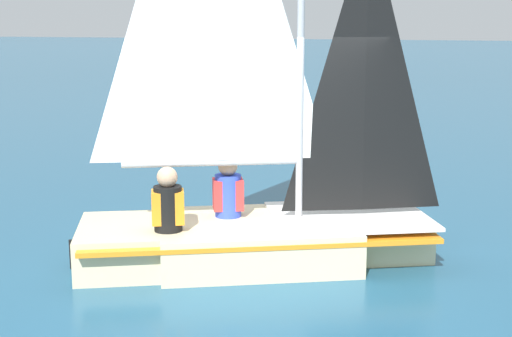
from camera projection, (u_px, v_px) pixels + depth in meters
ground_plane at (256, 261)px, 8.08m from camera, size 260.00×260.00×0.00m
sailboat_main at (253, 198)px, 7.94m from camera, size 3.34×4.03×5.40m
sailor_helm at (228, 202)px, 8.16m from camera, size 0.41×0.43×1.16m
sailor_crew at (168, 217)px, 7.59m from camera, size 0.41×0.43×1.16m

